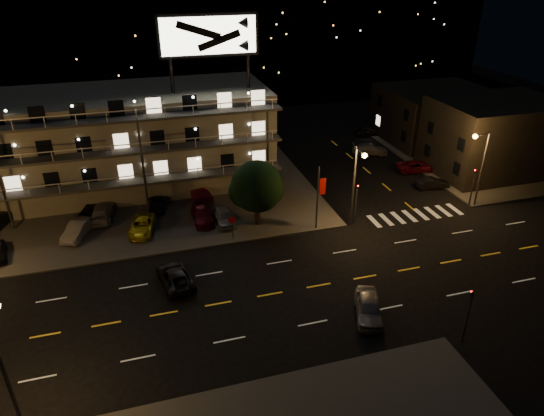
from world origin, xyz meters
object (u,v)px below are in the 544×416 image
object	(u,v)px
lot_car_2	(142,226)
lot_car_7	(103,212)
tree	(257,188)
road_car_west	(175,276)
lot_car_4	(224,216)
road_car_east	(369,307)
side_car_0	(432,183)

from	to	relation	value
lot_car_2	lot_car_7	xyz separation A→B (m)	(-3.55, 3.81, 0.09)
tree	road_car_west	world-z (taller)	tree
lot_car_4	road_car_east	xyz separation A→B (m)	(7.28, -16.19, -0.10)
road_car_east	road_car_west	world-z (taller)	road_car_east
lot_car_2	road_car_east	distance (m)	22.32
lot_car_2	lot_car_7	world-z (taller)	lot_car_7
road_car_east	lot_car_2	bearing A→B (deg)	152.83
tree	lot_car_4	distance (m)	4.47
road_car_east	road_car_west	xyz separation A→B (m)	(-12.83, 7.82, -0.08)
road_car_west	lot_car_4	bearing A→B (deg)	-132.95
lot_car_7	road_car_west	xyz separation A→B (m)	(5.62, -12.61, -0.18)
lot_car_7	road_car_west	world-z (taller)	lot_car_7
side_car_0	lot_car_4	bearing A→B (deg)	100.81
lot_car_2	side_car_0	bearing A→B (deg)	14.15
side_car_0	road_car_west	distance (m)	31.10
lot_car_2	side_car_0	world-z (taller)	lot_car_2
lot_car_2	road_car_east	world-z (taller)	road_car_east
road_car_east	lot_car_4	bearing A→B (deg)	135.16
lot_car_4	road_car_east	distance (m)	17.75
tree	road_car_east	bearing A→B (deg)	-74.29
lot_car_4	side_car_0	bearing A→B (deg)	1.88
lot_car_2	lot_car_7	distance (m)	5.21
road_car_east	road_car_west	size ratio (longest dim) A/B	0.91
lot_car_4	road_car_east	size ratio (longest dim) A/B	0.94
lot_car_4	road_car_west	world-z (taller)	lot_car_4
lot_car_7	road_car_east	size ratio (longest dim) A/B	1.10
lot_car_2	road_car_west	distance (m)	9.04
lot_car_7	lot_car_2	bearing A→B (deg)	140.59
lot_car_7	lot_car_4	bearing A→B (deg)	166.83
tree	side_car_0	xyz separation A→B (m)	(20.89, 2.64, -3.34)
lot_car_7	road_car_east	xyz separation A→B (m)	(18.45, -20.43, -0.10)
lot_car_4	lot_car_7	world-z (taller)	lot_car_4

